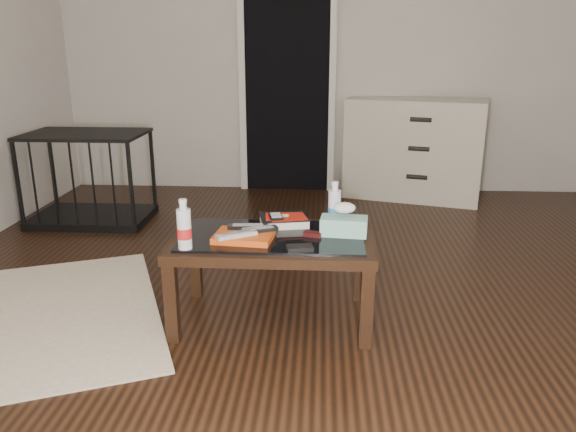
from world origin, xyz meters
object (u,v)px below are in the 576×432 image
coffee_table (273,247)px  tissue_box (344,226)px  dresser (414,149)px  water_bottle_left (184,224)px  textbook (284,220)px  water_bottle_right (335,204)px  pet_crate (91,193)px

coffee_table → tissue_box: bearing=4.1°
dresser → water_bottle_left: (-1.47, -2.69, 0.13)m
textbook → coffee_table: bearing=-116.5°
water_bottle_right → tissue_box: size_ratio=1.03×
water_bottle_left → water_bottle_right: size_ratio=1.00×
tissue_box → pet_crate: bearing=147.5°
water_bottle_right → coffee_table: bearing=-151.5°
water_bottle_left → textbook: bearing=41.5°
dresser → pet_crate: size_ratio=1.43×
textbook → water_bottle_right: size_ratio=1.05×
water_bottle_left → coffee_table: bearing=28.8°
pet_crate → water_bottle_right: 2.40m
dresser → water_bottle_right: 2.43m
tissue_box → dresser: bearing=79.6°
pet_crate → water_bottle_left: size_ratio=3.80×
pet_crate → dresser: bearing=18.0°
dresser → water_bottle_right: (-0.77, -2.30, 0.13)m
water_bottle_left → tissue_box: (0.75, 0.24, -0.07)m
coffee_table → dresser: size_ratio=0.77×
water_bottle_right → dresser: bearing=71.6°
coffee_table → pet_crate: 2.25m
pet_crate → water_bottle_right: pet_crate is taller
water_bottle_left → tissue_box: bearing=17.9°
coffee_table → pet_crate: bearing=135.3°
pet_crate → textbook: bearing=-41.1°
pet_crate → water_bottle_left: bearing=-56.6°
coffee_table → tissue_box: (0.36, 0.03, 0.11)m
coffee_table → pet_crate: pet_crate is taller
textbook → water_bottle_left: 0.59m
water_bottle_left → water_bottle_right: same height
tissue_box → water_bottle_right: bearing=113.7°
textbook → tissue_box: size_ratio=1.09×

